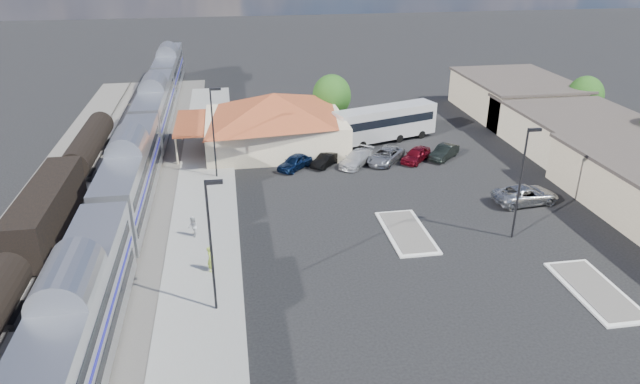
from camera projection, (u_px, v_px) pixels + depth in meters
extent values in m
plane|color=black|center=(364.00, 250.00, 43.22)|extent=(280.00, 280.00, 0.00)
cube|color=#4C4944|center=(95.00, 222.00, 47.30)|extent=(16.00, 100.00, 0.12)
cube|color=gray|center=(205.00, 224.00, 46.81)|extent=(5.50, 92.00, 0.18)
cube|color=silver|center=(77.00, 326.00, 29.88)|extent=(3.00, 20.00, 5.00)
cube|color=black|center=(86.00, 367.00, 31.01)|extent=(2.20, 16.00, 0.60)
cube|color=silver|center=(132.00, 175.00, 48.77)|extent=(3.00, 20.00, 5.00)
cube|color=black|center=(136.00, 204.00, 49.90)|extent=(2.20, 16.00, 0.60)
cube|color=silver|center=(156.00, 108.00, 67.67)|extent=(3.00, 20.00, 5.00)
cube|color=black|center=(158.00, 130.00, 68.80)|extent=(2.20, 16.00, 0.60)
cube|color=silver|center=(169.00, 70.00, 86.56)|extent=(3.00, 20.00, 5.00)
cube|color=black|center=(171.00, 88.00, 87.69)|extent=(2.20, 16.00, 0.60)
cube|color=black|center=(47.00, 209.00, 44.59)|extent=(2.80, 14.00, 3.60)
cube|color=black|center=(51.00, 231.00, 45.37)|extent=(2.20, 12.00, 0.60)
cylinder|color=black|center=(89.00, 143.00, 59.02)|extent=(2.80, 14.00, 2.80)
cube|color=black|center=(91.00, 160.00, 59.76)|extent=(2.20, 12.00, 0.60)
cube|color=tan|center=(275.00, 132.00, 63.41)|extent=(15.00, 12.00, 3.60)
pyramid|color=brown|center=(274.00, 105.00, 62.14)|extent=(15.30, 12.24, 2.60)
cube|color=brown|center=(190.00, 123.00, 61.45)|extent=(3.20, 9.60, 0.25)
cube|color=#C6B28C|center=(574.00, 132.00, 62.73)|extent=(12.00, 18.00, 4.00)
cube|color=#3F3833|center=(578.00, 113.00, 61.84)|extent=(12.40, 18.40, 0.30)
cube|color=#C6B28C|center=(515.00, 97.00, 75.22)|extent=(12.00, 16.00, 4.50)
cube|color=#3F3833|center=(517.00, 79.00, 74.23)|extent=(12.40, 16.40, 0.30)
cube|color=silver|center=(407.00, 232.00, 45.58)|extent=(3.30, 7.50, 0.15)
cube|color=#4C4944|center=(407.00, 231.00, 45.55)|extent=(2.70, 6.90, 0.10)
cube|color=silver|center=(595.00, 291.00, 38.06)|extent=(3.30, 7.50, 0.15)
cube|color=#4C4944|center=(596.00, 290.00, 38.02)|extent=(2.70, 6.90, 0.10)
cylinder|color=black|center=(211.00, 249.00, 34.35)|extent=(0.16, 0.16, 9.00)
cube|color=black|center=(214.00, 182.00, 32.64)|extent=(1.00, 0.25, 0.22)
cylinder|color=black|center=(214.00, 134.00, 54.14)|extent=(0.16, 0.16, 9.00)
cube|color=black|center=(215.00, 89.00, 52.43)|extent=(1.00, 0.25, 0.22)
cylinder|color=black|center=(520.00, 185.00, 43.14)|extent=(0.16, 0.16, 9.00)
cube|color=black|center=(535.00, 130.00, 41.43)|extent=(1.00, 0.25, 0.22)
cylinder|color=#382314|center=(581.00, 115.00, 71.11)|extent=(0.30, 0.30, 2.55)
ellipsoid|color=#1A4012|center=(585.00, 96.00, 70.08)|extent=(4.41, 4.41, 4.87)
cylinder|color=#382314|center=(331.00, 117.00, 70.09)|extent=(0.30, 0.30, 2.73)
ellipsoid|color=#1A4012|center=(332.00, 96.00, 69.00)|extent=(4.71, 4.71, 5.21)
imported|color=#9A9DA1|center=(526.00, 195.00, 50.41)|extent=(6.06, 3.22, 1.62)
cube|color=silver|center=(385.00, 122.00, 65.20)|extent=(12.71, 6.45, 3.54)
cube|color=black|center=(385.00, 119.00, 65.03)|extent=(11.77, 6.18, 0.94)
cylinder|color=black|center=(421.00, 134.00, 66.78)|extent=(0.99, 0.59, 0.94)
cylinder|color=black|center=(409.00, 129.00, 68.75)|extent=(0.99, 0.59, 0.94)
cylinder|color=black|center=(362.00, 145.00, 63.37)|extent=(0.99, 0.59, 0.94)
cylinder|color=black|center=(351.00, 139.00, 65.34)|extent=(0.99, 0.59, 0.94)
imported|color=#AECA3F|center=(211.00, 259.00, 39.79)|extent=(0.57, 0.76, 1.89)
imported|color=silver|center=(193.00, 227.00, 44.37)|extent=(0.80, 0.94, 1.71)
imported|color=#0B1A3A|center=(295.00, 162.00, 57.92)|extent=(4.32, 4.33, 1.49)
imported|color=black|center=(325.00, 160.00, 58.70)|extent=(3.63, 3.82, 1.29)
imported|color=silver|center=(356.00, 158.00, 58.87)|extent=(4.82, 5.22, 1.47)
imported|color=gray|center=(386.00, 156.00, 59.61)|extent=(5.27, 5.62, 1.47)
imported|color=maroon|center=(416.00, 155.00, 59.81)|extent=(4.29, 4.37, 1.49)
imported|color=black|center=(444.00, 152.00, 60.56)|extent=(4.27, 4.16, 1.46)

